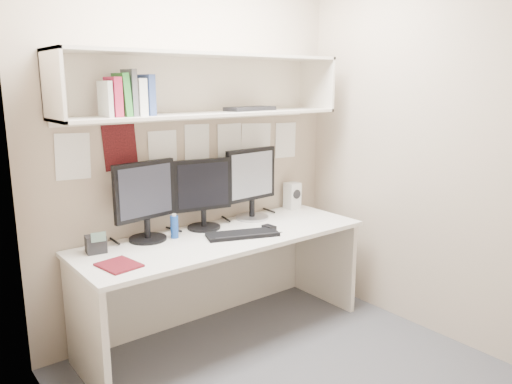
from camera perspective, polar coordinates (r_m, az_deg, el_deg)
floor at (r=3.22m, az=3.41°, el=-20.19°), size 2.40×2.00×0.01m
wall_back at (r=3.55m, az=-7.07°, el=5.28°), size 2.40×0.02×2.60m
wall_front at (r=2.12m, az=21.99°, el=-0.32°), size 2.40×0.02×2.60m
wall_left at (r=2.16m, az=-20.77°, el=-0.03°), size 0.02×2.00×2.60m
wall_right at (r=3.65m, az=18.02°, el=4.96°), size 0.02×2.00×2.60m
desk at (r=3.51m, az=-3.65°, el=-10.59°), size 2.00×0.70×0.73m
overhead_hutch at (r=3.41m, az=-6.02°, el=12.09°), size 2.00×0.38×0.40m
pinned_papers at (r=3.55m, az=-7.00°, el=4.47°), size 1.92×0.01×0.48m
monitor_left at (r=3.28m, az=-12.54°, el=-0.72°), size 0.44×0.24×0.52m
monitor_center at (r=3.48m, az=-6.14°, el=0.07°), size 0.42×0.23×0.49m
monitor_right at (r=3.71m, az=-0.55°, el=1.20°), size 0.46×0.25×0.53m
keyboard at (r=3.35m, az=-1.56°, el=-4.87°), size 0.51×0.32×0.02m
mouse at (r=3.49m, az=1.50°, el=-4.08°), size 0.07×0.10×0.03m
speaker at (r=4.06m, az=4.16°, el=-0.41°), size 0.11×0.11×0.21m
blue_bottle at (r=3.33m, az=-9.31°, el=-3.91°), size 0.05×0.05×0.16m
maroon_notebook at (r=2.92m, az=-15.40°, el=-8.05°), size 0.22×0.26×0.01m
desk_phone at (r=3.17m, az=-17.83°, el=-5.67°), size 0.13×0.12×0.14m
book_stack at (r=3.08m, az=-14.47°, el=10.60°), size 0.29×0.17×0.27m
hutch_tray at (r=3.59m, az=-0.68°, el=9.51°), size 0.40×0.19×0.03m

